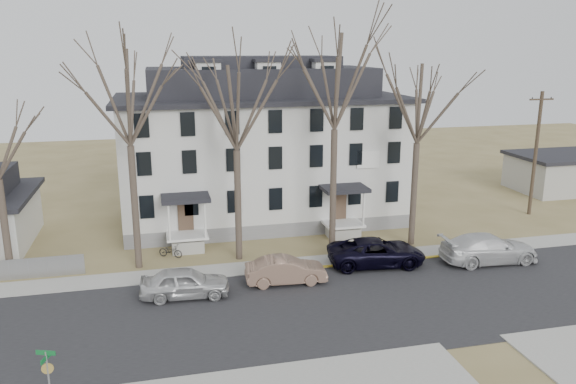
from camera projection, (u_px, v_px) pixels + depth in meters
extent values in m
plane|color=olive|center=(375.00, 323.00, 26.55)|extent=(120.00, 120.00, 0.00)
cube|color=#27272A|center=(360.00, 305.00, 28.44)|extent=(120.00, 10.00, 0.04)
cube|color=#A09F97|center=(325.00, 262.00, 34.09)|extent=(120.00, 2.00, 0.08)
cube|color=gold|center=(408.00, 260.00, 34.36)|extent=(14.00, 0.25, 0.06)
cube|color=slate|center=(262.00, 211.00, 42.93)|extent=(20.00, 10.00, 1.00)
cube|color=silver|center=(261.00, 153.00, 41.80)|extent=(20.00, 10.00, 8.00)
cube|color=black|center=(261.00, 98.00, 40.78)|extent=(20.80, 10.80, 0.30)
cube|color=black|center=(260.00, 82.00, 40.49)|extent=(16.00, 7.00, 2.00)
cube|color=black|center=(260.00, 62.00, 40.14)|extent=(11.00, 4.50, 0.80)
cube|color=white|center=(187.00, 235.00, 35.85)|extent=(2.60, 2.00, 0.16)
cube|color=white|center=(343.00, 224.00, 38.20)|extent=(2.60, 2.00, 0.16)
cube|color=white|center=(368.00, 159.00, 38.43)|extent=(1.60, 0.08, 1.20)
cube|color=#A09F97|center=(561.00, 174.00, 50.85)|extent=(8.00, 6.00, 3.00)
cube|color=black|center=(563.00, 156.00, 50.42)|extent=(8.50, 6.50, 0.30)
cylinder|color=#473B31|center=(135.00, 208.00, 32.40)|extent=(0.40, 0.40, 7.28)
cylinder|color=#473B31|center=(238.00, 206.00, 33.81)|extent=(0.40, 0.40, 6.76)
cylinder|color=#473B31|center=(333.00, 192.00, 35.03)|extent=(0.40, 0.40, 7.80)
cylinder|color=#473B31|center=(414.00, 195.00, 36.40)|extent=(0.40, 0.40, 6.76)
cylinder|color=#473B31|center=(5.00, 230.00, 31.03)|extent=(0.40, 0.40, 5.72)
cylinder|color=#3D3023|center=(535.00, 154.00, 42.70)|extent=(0.28, 0.28, 9.50)
cube|color=#3D3023|center=(542.00, 99.00, 41.66)|extent=(2.00, 0.12, 0.12)
imported|color=silver|center=(185.00, 283.00, 29.09)|extent=(4.71, 2.17, 1.57)
imported|color=#886855|center=(286.00, 271.00, 30.83)|extent=(4.54, 1.83, 1.47)
imported|color=black|center=(376.00, 253.00, 33.38)|extent=(6.02, 3.25, 1.60)
imported|color=silver|center=(489.00, 249.00, 33.84)|extent=(6.00, 2.65, 1.71)
imported|color=black|center=(171.00, 252.00, 34.68)|extent=(1.62, 1.25, 0.82)
cylinder|color=gray|center=(49.00, 383.00, 19.71)|extent=(0.07, 0.07, 2.46)
cube|color=#0C5926|center=(46.00, 353.00, 19.41)|extent=(0.71, 0.03, 0.17)
cube|color=#0C5926|center=(46.00, 358.00, 19.46)|extent=(0.03, 0.71, 0.17)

